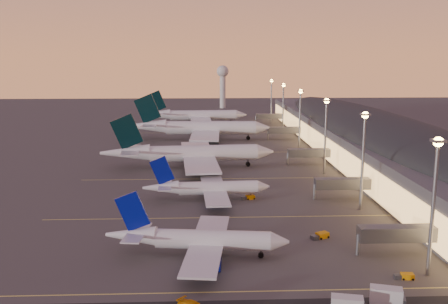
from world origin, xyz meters
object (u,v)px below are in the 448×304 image
at_px(catering_truck_b, 388,297).
at_px(baggage_tug_c, 249,197).
at_px(airliner_wide_far, 194,115).
at_px(baggage_tug_b, 320,236).
at_px(baggage_tug_a, 405,276).
at_px(airliner_wide_near, 189,154).
at_px(airliner_narrow_north, 207,188).
at_px(radar_tower, 223,79).
at_px(airliner_narrow_south, 197,240).
at_px(airliner_wide_mid, 198,128).

bearing_deg(catering_truck_b, baggage_tug_c, 121.88).
xyz_separation_m(airliner_wide_far, baggage_tug_b, (31.22, -188.23, -4.60)).
height_order(baggage_tug_a, baggage_tug_c, baggage_tug_c).
bearing_deg(airliner_wide_near, airliner_narrow_north, -85.17).
distance_m(airliner_wide_far, baggage_tug_a, 213.31).
bearing_deg(airliner_narrow_north, baggage_tug_c, -2.72).
distance_m(baggage_tug_b, catering_truck_b, 30.83).
xyz_separation_m(airliner_wide_near, baggage_tug_a, (41.67, -93.09, -4.67)).
xyz_separation_m(airliner_wide_near, baggage_tug_b, (31.07, -72.21, -4.57)).
height_order(radar_tower, catering_truck_b, radar_tower).
xyz_separation_m(baggage_tug_b, catering_truck_b, (3.83, -30.58, 0.88)).
bearing_deg(airliner_narrow_south, radar_tower, 93.51).
height_order(airliner_wide_near, baggage_tug_c, airliner_wide_near).
bearing_deg(radar_tower, airliner_wide_mid, -96.77).
height_order(baggage_tug_a, catering_truck_b, catering_truck_b).
distance_m(airliner_wide_far, baggage_tug_c, 158.14).
bearing_deg(airliner_narrow_north, airliner_narrow_south, -96.30).
relative_size(airliner_narrow_south, airliner_wide_far, 0.60).
bearing_deg(airliner_wide_mid, airliner_wide_near, -90.31).
bearing_deg(airliner_wide_mid, baggage_tug_b, -75.60).
height_order(airliner_wide_mid, catering_truck_b, airliner_wide_mid).
height_order(airliner_narrow_south, airliner_wide_far, airliner_wide_far).
xyz_separation_m(airliner_narrow_south, airliner_narrow_north, (2.41, 39.90, -0.15)).
relative_size(radar_tower, catering_truck_b, 5.52).
height_order(airliner_narrow_north, radar_tower, radar_tower).
relative_size(airliner_wide_far, catering_truck_b, 10.64).
height_order(airliner_narrow_south, airliner_wide_mid, airliner_wide_mid).
bearing_deg(catering_truck_b, baggage_tug_b, 113.68).
relative_size(airliner_narrow_north, airliner_wide_near, 0.57).
bearing_deg(airliner_wide_mid, radar_tower, 85.65).
xyz_separation_m(airliner_narrow_south, airliner_wide_mid, (-0.93, 141.50, 2.26)).
relative_size(airliner_wide_near, baggage_tug_a, 17.70).
distance_m(airliner_narrow_south, radar_tower, 290.09).
bearing_deg(airliner_narrow_south, airliner_wide_far, 97.95).
xyz_separation_m(airliner_narrow_north, radar_tower, (14.16, 249.13, 18.57)).
height_order(airliner_narrow_south, baggage_tug_c, airliner_narrow_south).
xyz_separation_m(airliner_wide_near, airliner_wide_far, (-0.15, 116.03, 0.03)).
bearing_deg(airliner_wide_far, radar_tower, 75.38).
bearing_deg(catering_truck_b, radar_tower, 109.21).
bearing_deg(baggage_tug_a, airliner_narrow_north, 129.34).
xyz_separation_m(airliner_narrow_north, baggage_tug_b, (24.83, -31.18, -2.73)).
xyz_separation_m(airliner_wide_near, radar_tower, (20.40, 208.10, 16.73)).
distance_m(airliner_wide_mid, airliner_wide_far, 55.54).
bearing_deg(baggage_tug_a, airliner_wide_near, 119.22).
height_order(airliner_narrow_south, radar_tower, radar_tower).
bearing_deg(airliner_wide_near, baggage_tug_b, -70.53).
xyz_separation_m(airliner_narrow_north, airliner_wide_mid, (-3.35, 101.60, 2.40)).
height_order(airliner_narrow_south, airliner_narrow_north, airliner_narrow_south).
bearing_deg(airliner_wide_far, baggage_tug_b, -82.63).
bearing_deg(airliner_wide_mid, airliner_narrow_north, -85.70).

